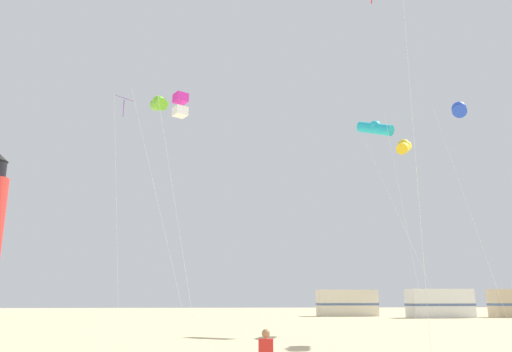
{
  "coord_description": "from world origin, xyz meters",
  "views": [
    {
      "loc": [
        -2.42,
        -7.0,
        1.85
      ],
      "look_at": [
        -0.83,
        9.6,
        5.98
      ],
      "focal_mm": 34.86,
      "sensor_mm": 36.0,
      "label": 1
    }
  ],
  "objects_px": {
    "kite_tube_lime": "(159,104)",
    "kite_tube_blue": "(459,111)",
    "rv_van_white": "(440,303)",
    "kite_tube_gold": "(404,147)",
    "rv_van_cream": "(347,303)",
    "kite_box_magenta": "(180,105)",
    "kite_diamond_violet": "(123,109)",
    "kite_tube_cyan": "(375,128)"
  },
  "relations": [
    {
      "from": "kite_tube_cyan",
      "to": "kite_tube_lime",
      "type": "bearing_deg",
      "value": -171.45
    },
    {
      "from": "kite_tube_gold",
      "to": "rv_van_white",
      "type": "xyz_separation_m",
      "value": [
        11.06,
        20.39,
        -9.78
      ]
    },
    {
      "from": "kite_tube_gold",
      "to": "rv_van_cream",
      "type": "distance_m",
      "value": 27.79
    },
    {
      "from": "kite_box_magenta",
      "to": "kite_tube_blue",
      "type": "height_order",
      "value": "kite_tube_blue"
    },
    {
      "from": "kite_tube_blue",
      "to": "rv_van_white",
      "type": "height_order",
      "value": "kite_tube_blue"
    },
    {
      "from": "kite_tube_lime",
      "to": "rv_van_white",
      "type": "bearing_deg",
      "value": 39.75
    },
    {
      "from": "kite_tube_lime",
      "to": "kite_tube_blue",
      "type": "xyz_separation_m",
      "value": [
        16.32,
        -3.62,
        -1.21
      ]
    },
    {
      "from": "kite_tube_gold",
      "to": "kite_box_magenta",
      "type": "bearing_deg",
      "value": -155.71
    },
    {
      "from": "rv_van_white",
      "to": "kite_tube_lime",
      "type": "bearing_deg",
      "value": -143.07
    },
    {
      "from": "kite_box_magenta",
      "to": "kite_diamond_violet",
      "type": "distance_m",
      "value": 7.61
    },
    {
      "from": "kite_tube_cyan",
      "to": "rv_van_cream",
      "type": "bearing_deg",
      "value": 79.53
    },
    {
      "from": "kite_tube_cyan",
      "to": "kite_diamond_violet",
      "type": "bearing_deg",
      "value": -178.18
    },
    {
      "from": "kite_diamond_violet",
      "to": "kite_tube_cyan",
      "type": "relative_size",
      "value": 1.06
    },
    {
      "from": "kite_tube_cyan",
      "to": "rv_van_cream",
      "type": "relative_size",
      "value": 2.05
    },
    {
      "from": "kite_tube_blue",
      "to": "rv_van_white",
      "type": "relative_size",
      "value": 1.89
    },
    {
      "from": "kite_box_magenta",
      "to": "kite_diamond_violet",
      "type": "relative_size",
      "value": 0.82
    },
    {
      "from": "kite_tube_lime",
      "to": "rv_van_white",
      "type": "relative_size",
      "value": 2.07
    },
    {
      "from": "kite_tube_cyan",
      "to": "rv_van_white",
      "type": "bearing_deg",
      "value": 57.43
    },
    {
      "from": "kite_tube_blue",
      "to": "rv_van_cream",
      "type": "height_order",
      "value": "kite_tube_blue"
    },
    {
      "from": "kite_tube_blue",
      "to": "kite_tube_lime",
      "type": "bearing_deg",
      "value": 167.48
    },
    {
      "from": "kite_box_magenta",
      "to": "rv_van_cream",
      "type": "relative_size",
      "value": 1.79
    },
    {
      "from": "kite_diamond_violet",
      "to": "kite_tube_blue",
      "type": "xyz_separation_m",
      "value": [
        18.59,
        -5.17,
        -1.41
      ]
    },
    {
      "from": "kite_tube_blue",
      "to": "rv_van_cream",
      "type": "distance_m",
      "value": 32.67
    },
    {
      "from": "kite_tube_blue",
      "to": "rv_van_white",
      "type": "distance_m",
      "value": 29.27
    },
    {
      "from": "kite_diamond_violet",
      "to": "rv_van_white",
      "type": "xyz_separation_m",
      "value": [
        28.6,
        20.35,
        -11.68
      ]
    },
    {
      "from": "kite_tube_lime",
      "to": "kite_tube_blue",
      "type": "relative_size",
      "value": 1.1
    },
    {
      "from": "kite_diamond_violet",
      "to": "kite_tube_gold",
      "type": "distance_m",
      "value": 17.64
    },
    {
      "from": "rv_van_cream",
      "to": "kite_box_magenta",
      "type": "bearing_deg",
      "value": -118.49
    },
    {
      "from": "kite_tube_cyan",
      "to": "kite_tube_gold",
      "type": "distance_m",
      "value": 2.21
    },
    {
      "from": "rv_van_cream",
      "to": "rv_van_white",
      "type": "height_order",
      "value": "same"
    },
    {
      "from": "rv_van_cream",
      "to": "rv_van_white",
      "type": "xyz_separation_m",
      "value": [
        8.0,
        -5.43,
        0.0
      ]
    },
    {
      "from": "rv_van_cream",
      "to": "rv_van_white",
      "type": "relative_size",
      "value": 0.99
    },
    {
      "from": "kite_box_magenta",
      "to": "rv_van_cream",
      "type": "distance_m",
      "value": 37.38
    },
    {
      "from": "rv_van_white",
      "to": "kite_diamond_violet",
      "type": "bearing_deg",
      "value": -147.39
    },
    {
      "from": "kite_box_magenta",
      "to": "rv_van_white",
      "type": "relative_size",
      "value": 1.77
    },
    {
      "from": "kite_diamond_violet",
      "to": "rv_van_white",
      "type": "bearing_deg",
      "value": 35.44
    },
    {
      "from": "kite_tube_lime",
      "to": "kite_box_magenta",
      "type": "height_order",
      "value": "kite_tube_lime"
    },
    {
      "from": "kite_tube_blue",
      "to": "rv_van_white",
      "type": "xyz_separation_m",
      "value": [
        10.0,
        25.52,
        -10.27
      ]
    },
    {
      "from": "kite_tube_blue",
      "to": "kite_box_magenta",
      "type": "bearing_deg",
      "value": -175.91
    },
    {
      "from": "kite_tube_cyan",
      "to": "kite_tube_blue",
      "type": "xyz_separation_m",
      "value": [
        2.67,
        -5.67,
        -0.91
      ]
    },
    {
      "from": "rv_van_cream",
      "to": "rv_van_white",
      "type": "bearing_deg",
      "value": -35.03
    },
    {
      "from": "kite_tube_gold",
      "to": "rv_van_cream",
      "type": "relative_size",
      "value": 1.83
    }
  ]
}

